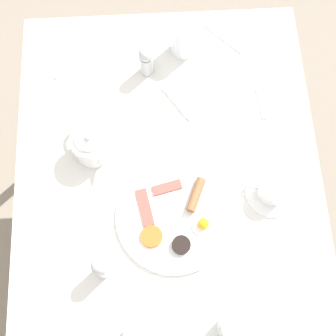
% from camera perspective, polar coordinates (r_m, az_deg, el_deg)
% --- Properties ---
extents(ground_plane, '(8.00, 8.00, 0.00)m').
position_cam_1_polar(ground_plane, '(2.05, 0.00, -7.35)').
color(ground_plane, gray).
extents(table, '(0.85, 1.06, 0.77)m').
position_cam_1_polar(table, '(1.39, 0.00, -1.40)').
color(table, silver).
rests_on(table, ground_plane).
extents(breakfast_plate, '(0.31, 0.31, 0.04)m').
position_cam_1_polar(breakfast_plate, '(1.26, 0.87, -5.95)').
color(breakfast_plate, white).
rests_on(breakfast_plate, table).
extents(teapot_near, '(0.11, 0.17, 0.11)m').
position_cam_1_polar(teapot_near, '(1.31, -9.39, 2.83)').
color(teapot_near, white).
rests_on(teapot_near, table).
extents(teacup_with_saucer_left, '(0.14, 0.14, 0.06)m').
position_cam_1_polar(teacup_with_saucer_left, '(1.30, 12.56, -2.71)').
color(teacup_with_saucer_left, white).
rests_on(teacup_with_saucer_left, table).
extents(water_glass_tall, '(0.07, 0.07, 0.12)m').
position_cam_1_polar(water_glass_tall, '(1.19, 8.11, -18.76)').
color(water_glass_tall, white).
rests_on(water_glass_tall, table).
extents(water_glass_short, '(0.07, 0.07, 0.11)m').
position_cam_1_polar(water_glass_short, '(1.18, -3.33, -19.51)').
color(water_glass_short, white).
rests_on(water_glass_short, table).
extents(wine_glass_spare, '(0.07, 0.07, 0.12)m').
position_cam_1_polar(wine_glass_spare, '(1.44, 1.86, 15.48)').
color(wine_glass_spare, white).
rests_on(wine_glass_spare, table).
extents(pepper_grinder, '(0.04, 0.04, 0.11)m').
position_cam_1_polar(pepper_grinder, '(1.20, -8.19, -11.93)').
color(pepper_grinder, '#BCBCC1').
rests_on(pepper_grinder, table).
extents(salt_grinder, '(0.04, 0.04, 0.11)m').
position_cam_1_polar(salt_grinder, '(1.40, -2.68, 12.97)').
color(salt_grinder, '#BCBCC1').
rests_on(salt_grinder, table).
extents(napkin_folded, '(0.16, 0.17, 0.01)m').
position_cam_1_polar(napkin_folded, '(1.40, 2.48, 8.92)').
color(napkin_folded, white).
rests_on(napkin_folded, table).
extents(fork_by_plate, '(0.15, 0.13, 0.00)m').
position_cam_1_polar(fork_by_plate, '(1.29, -12.31, -8.20)').
color(fork_by_plate, silver).
rests_on(fork_by_plate, table).
extents(knife_by_plate, '(0.15, 0.17, 0.00)m').
position_cam_1_polar(knife_by_plate, '(1.50, -10.80, 13.47)').
color(knife_by_plate, silver).
rests_on(knife_by_plate, table).
extents(spoon_for_tea, '(0.11, 0.11, 0.00)m').
position_cam_1_polar(spoon_for_tea, '(1.52, 6.83, 15.37)').
color(spoon_for_tea, silver).
rests_on(spoon_for_tea, table).
extents(fork_spare, '(0.03, 0.17, 0.00)m').
position_cam_1_polar(fork_spare, '(1.43, 10.99, 8.88)').
color(fork_spare, silver).
rests_on(fork_spare, table).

